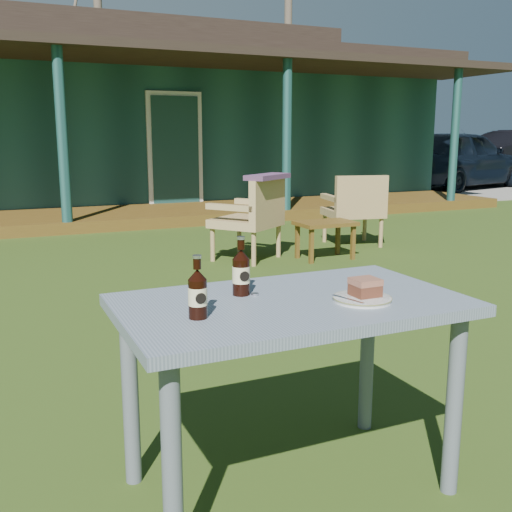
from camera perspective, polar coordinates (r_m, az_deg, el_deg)
name	(u,v)px	position (r m, az deg, el deg)	size (l,w,h in m)	color
ground	(169,349)	(3.75, -8.27, -8.74)	(80.00, 80.00, 0.00)	#334916
pavilion	(33,119)	(12.82, -20.46, 12.16)	(15.80, 8.30, 3.45)	#19423F
gravel_strip	(471,186)	(16.55, 19.77, 6.33)	(9.00, 6.00, 0.02)	gray
tree_mid	(99,32)	(22.51, -14.71, 19.91)	(0.28, 0.28, 9.50)	brown
tree_right	(288,17)	(23.29, 3.10, 21.82)	(0.28, 0.28, 11.00)	brown
car_near	(458,159)	(15.54, 18.70, 8.74)	(1.70, 4.23, 1.44)	black
cafe_table	(291,327)	(2.13, 3.33, -6.78)	(1.20, 0.70, 0.72)	slate
plate	(362,299)	(2.11, 10.08, -4.03)	(0.20, 0.20, 0.01)	silver
cake_slice	(365,287)	(2.12, 10.36, -2.92)	(0.09, 0.09, 0.06)	#562A1B
fork	(348,299)	(2.06, 8.75, -4.10)	(0.01, 0.14, 0.00)	silver
cola_bottle_near	(241,272)	(2.14, -1.43, -1.51)	(0.06, 0.07, 0.21)	black
cola_bottle_far	(198,293)	(1.88, -5.58, -3.55)	(0.06, 0.06, 0.20)	black
bottle_cap	(255,294)	(2.15, -0.09, -3.66)	(0.03, 0.03, 0.01)	silver
armchair_left	(253,215)	(6.21, -0.29, 3.96)	(0.86, 0.85, 0.85)	tan
armchair_right	(356,206)	(7.12, 9.46, 4.70)	(0.72, 0.69, 0.84)	tan
floral_throw	(268,177)	(6.09, 1.12, 7.57)	(0.60, 0.22, 0.05)	#5A375A
side_table	(325,227)	(6.32, 6.62, 2.76)	(0.60, 0.40, 0.40)	brown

